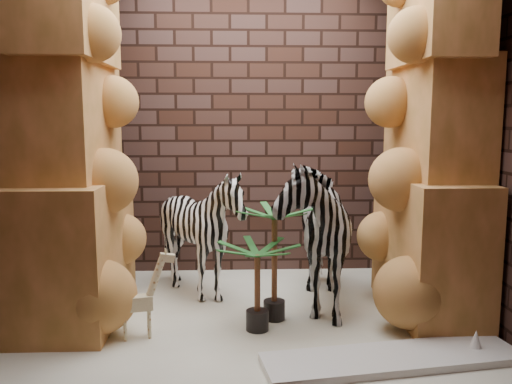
{
  "coord_description": "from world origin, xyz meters",
  "views": [
    {
      "loc": [
        -0.15,
        -4.07,
        1.57
      ],
      "look_at": [
        0.03,
        0.15,
        0.98
      ],
      "focal_mm": 36.89,
      "sensor_mm": 36.0,
      "label": 1
    }
  ],
  "objects_px": {
    "palm_front": "(274,263)",
    "surfboard": "(393,359)",
    "giraffe_toy": "(136,294)",
    "zebra_left": "(202,239)",
    "zebra_right": "(310,218)",
    "palm_back": "(257,286)"
  },
  "relations": [
    {
      "from": "palm_front",
      "to": "surfboard",
      "type": "bearing_deg",
      "value": -47.33
    },
    {
      "from": "giraffe_toy",
      "to": "zebra_left",
      "type": "bearing_deg",
      "value": 51.12
    },
    {
      "from": "zebra_right",
      "to": "palm_back",
      "type": "distance_m",
      "value": 0.81
    },
    {
      "from": "zebra_left",
      "to": "giraffe_toy",
      "type": "distance_m",
      "value": 0.98
    },
    {
      "from": "palm_back",
      "to": "zebra_left",
      "type": "bearing_deg",
      "value": 121.02
    },
    {
      "from": "palm_front",
      "to": "surfboard",
      "type": "xyz_separation_m",
      "value": [
        0.71,
        -0.77,
        -0.43
      ]
    },
    {
      "from": "zebra_left",
      "to": "surfboard",
      "type": "bearing_deg",
      "value": -37.42
    },
    {
      "from": "zebra_left",
      "to": "palm_front",
      "type": "relative_size",
      "value": 1.26
    },
    {
      "from": "zebra_left",
      "to": "palm_back",
      "type": "relative_size",
      "value": 1.7
    },
    {
      "from": "zebra_right",
      "to": "giraffe_toy",
      "type": "distance_m",
      "value": 1.53
    },
    {
      "from": "zebra_right",
      "to": "zebra_left",
      "type": "distance_m",
      "value": 0.97
    },
    {
      "from": "palm_back",
      "to": "surfboard",
      "type": "distance_m",
      "value": 1.07
    },
    {
      "from": "palm_back",
      "to": "palm_front",
      "type": "bearing_deg",
      "value": 55.6
    },
    {
      "from": "zebra_left",
      "to": "surfboard",
      "type": "xyz_separation_m",
      "value": [
        1.31,
        -1.32,
        -0.5
      ]
    },
    {
      "from": "zebra_right",
      "to": "zebra_left",
      "type": "height_order",
      "value": "zebra_right"
    },
    {
      "from": "palm_back",
      "to": "surfboard",
      "type": "bearing_deg",
      "value": -33.48
    },
    {
      "from": "giraffe_toy",
      "to": "palm_front",
      "type": "relative_size",
      "value": 0.72
    },
    {
      "from": "zebra_left",
      "to": "palm_back",
      "type": "xyz_separation_m",
      "value": [
        0.45,
        -0.75,
        -0.18
      ]
    },
    {
      "from": "zebra_right",
      "to": "palm_back",
      "type": "height_order",
      "value": "zebra_right"
    },
    {
      "from": "giraffe_toy",
      "to": "palm_back",
      "type": "height_order",
      "value": "palm_back"
    },
    {
      "from": "zebra_left",
      "to": "surfboard",
      "type": "height_order",
      "value": "zebra_left"
    },
    {
      "from": "zebra_right",
      "to": "zebra_left",
      "type": "bearing_deg",
      "value": 169.1
    }
  ]
}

